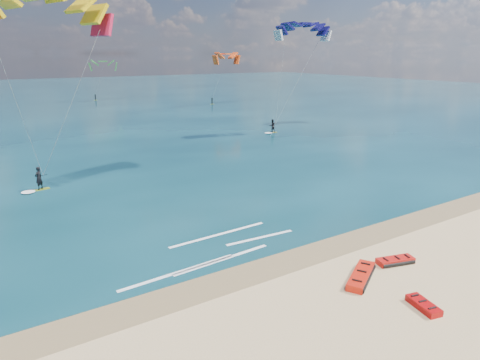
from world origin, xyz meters
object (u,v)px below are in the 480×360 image
Objects in this scene: packed_kite_mid at (395,263)px; kitesurfer_far at (289,69)px; kitesurfer_main at (41,84)px; packed_kite_left at (361,279)px; packed_kite_right at (423,308)px.

packed_kite_mid is 0.14× the size of kitesurfer_far.
kitesurfer_main is at bearing -136.31° from kitesurfer_far.
packed_kite_left is at bearing -100.49° from kitesurfer_far.
kitesurfer_far is (20.03, 34.65, 9.03)m from packed_kite_mid.
packed_kite_mid is 27.27m from kitesurfer_main.
kitesurfer_far reaches higher than packed_kite_mid.
packed_kite_right is (0.40, -3.34, 0.00)m from packed_kite_left.
packed_kite_right is at bearing -113.10° from packed_kite_left.
packed_kite_right is 45.24m from kitesurfer_far.
packed_kite_mid is 0.14× the size of kitesurfer_main.
packed_kite_left reaches higher than packed_kite_right.
packed_kite_mid reaches higher than packed_kite_right.
packed_kite_right is 0.11× the size of kitesurfer_main.
packed_kite_mid is at bearing -67.31° from kitesurfer_main.
packed_kite_left is 42.68m from kitesurfer_far.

